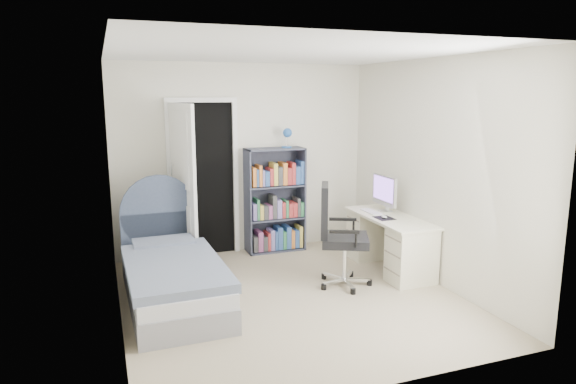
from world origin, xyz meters
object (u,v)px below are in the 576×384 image
object	(u,v)px
nightstand	(160,235)
office_chair	(337,231)
floor_lamp	(175,221)
bookcase	(276,204)
desk	(389,240)
bed	(172,275)

from	to	relation	value
nightstand	office_chair	size ratio (longest dim) A/B	0.50
office_chair	floor_lamp	bearing A→B (deg)	137.04
bookcase	office_chair	bearing A→B (deg)	-82.03
bookcase	desk	size ratio (longest dim) A/B	1.23
bed	desk	world-z (taller)	bed
bookcase	floor_lamp	bearing A→B (deg)	-179.74
desk	bookcase	bearing A→B (deg)	130.45
bed	desk	bearing A→B (deg)	1.50
nightstand	desk	world-z (taller)	desk
floor_lamp	bed	bearing A→B (deg)	-99.77
nightstand	floor_lamp	xyz separation A→B (m)	(0.20, 0.01, 0.15)
bed	nightstand	bearing A→B (deg)	89.16
bookcase	office_chair	distance (m)	1.47
bed	floor_lamp	size ratio (longest dim) A/B	1.51
floor_lamp	bookcase	world-z (taller)	bookcase
nightstand	office_chair	distance (m)	2.29
bookcase	desk	xyz separation A→B (m)	(1.03, -1.21, -0.28)
bed	floor_lamp	xyz separation A→B (m)	(0.22, 1.27, 0.26)
floor_lamp	desk	world-z (taller)	floor_lamp
floor_lamp	nightstand	bearing A→B (deg)	-176.24
floor_lamp	office_chair	distance (m)	2.13
bookcase	office_chair	xyz separation A→B (m)	(0.20, -1.46, -0.02)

